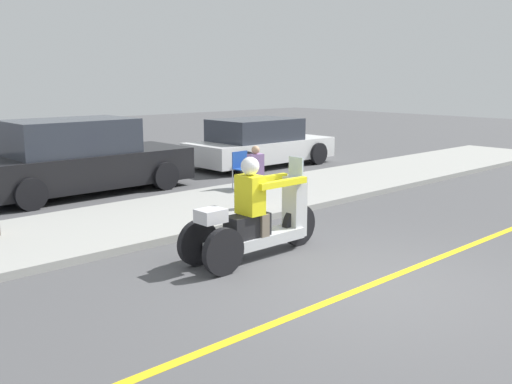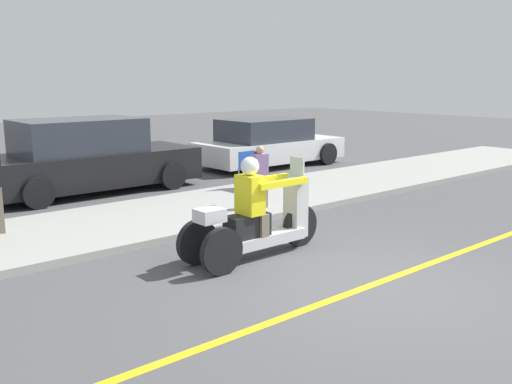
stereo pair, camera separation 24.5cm
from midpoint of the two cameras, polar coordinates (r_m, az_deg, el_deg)
ground_plane at (r=7.31m, az=10.48°, el=-9.14°), size 60.00×60.00×0.00m
lane_stripe at (r=7.09m, az=8.98°, el=-9.74°), size 24.00×0.12×0.01m
sidewalk_strip at (r=10.58m, az=-9.73°, el=-2.33°), size 28.00×2.80×0.12m
motorcycle_trike at (r=8.10m, az=-0.93°, el=-2.96°), size 2.35×0.65×1.47m
spectator_far_back at (r=10.67m, az=-0.70°, el=1.40°), size 0.30×0.21×1.18m
folding_chair_set_back at (r=12.54m, az=-1.81°, el=2.61°), size 0.48×0.48×0.82m
parked_car_lot_center at (r=13.24m, az=-17.80°, el=3.18°), size 4.76×2.08×1.65m
parked_car_lot_left at (r=16.56m, az=-0.12°, el=4.87°), size 4.41×2.07×1.38m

